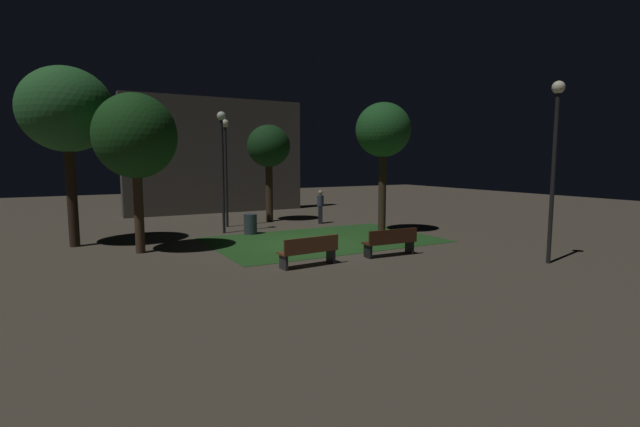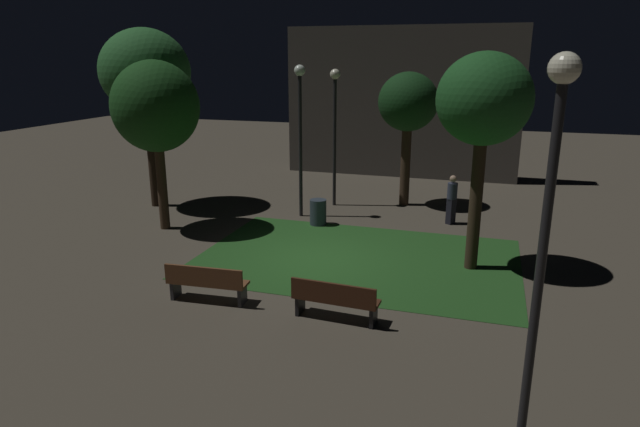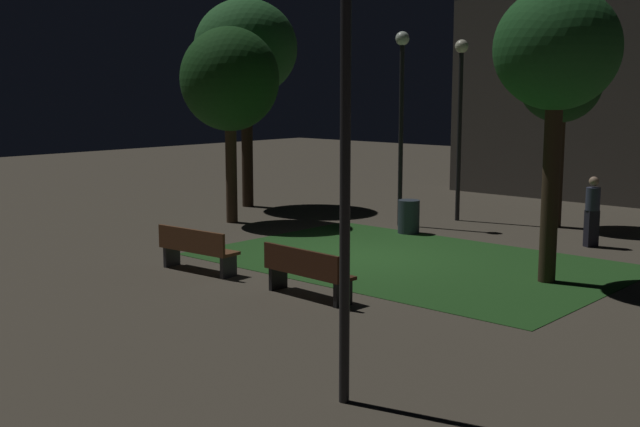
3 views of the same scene
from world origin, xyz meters
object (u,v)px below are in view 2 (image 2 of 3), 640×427
Objects in this scene: bench_lawn_edge at (206,282)px; lamp_post_plaza_east at (300,117)px; pedestrian at (452,198)px; trash_bin at (318,212)px; lamp_post_near_wall at (548,207)px; tree_back_left at (484,102)px; tree_right_canopy at (145,73)px; tree_back_right at (408,104)px; bench_corner at (335,299)px; tree_near_wall at (156,108)px; lamp_post_path_center at (335,115)px.

lamp_post_plaza_east is at bearing 92.20° from bench_lawn_edge.
lamp_post_plaza_east is 5.59m from pedestrian.
pedestrian reaches higher than trash_bin.
tree_back_left is at bearing 97.49° from lamp_post_near_wall.
tree_right_canopy is at bearing 130.49° from bench_lawn_edge.
pedestrian is (1.83, -1.94, -2.80)m from tree_back_right.
bench_lawn_edge is at bearing -95.40° from trash_bin.
tree_back_left reaches higher than trash_bin.
pedestrian is at bearing 18.71° from trash_bin.
tree_back_left is 5.14m from pedestrian.
tree_right_canopy is 7.73m from trash_bin.
tree_back_left is (2.55, 3.85, 3.72)m from bench_corner.
tree_back_left is 1.04× the size of tree_near_wall.
lamp_post_near_wall is (12.20, -9.89, -1.21)m from tree_right_canopy.
tree_near_wall is at bearing -159.66° from pedestrian.
bench_corner reaches higher than trash_bin.
pedestrian is (-0.80, 3.82, -3.35)m from tree_back_left.
lamp_post_plaza_east is at bearing 3.01° from tree_right_canopy.
pedestrian is (4.27, -1.13, -2.42)m from lamp_post_path_center.
tree_right_canopy is at bearing 140.97° from lamp_post_near_wall.
lamp_post_near_wall reaches higher than bench_corner.
lamp_post_path_center is (-5.98, 11.89, -0.25)m from lamp_post_near_wall.
trash_bin is at bearing 110.44° from bench_corner.
tree_right_canopy is (-5.80, 6.80, 4.24)m from bench_lawn_edge.
pedestrian is (-1.71, 10.76, -2.67)m from lamp_post_near_wall.
tree_back_right is 2.60m from lamp_post_path_center.
tree_back_left is 1.13× the size of tree_back_right.
lamp_post_path_center is 3.02× the size of pedestrian.
trash_bin is 0.52× the size of pedestrian.
tree_right_canopy is at bearing -162.03° from tree_back_right.
tree_right_canopy is 11.22m from pedestrian.
tree_back_left reaches higher than tree_back_right.
tree_right_canopy is 6.70m from lamp_post_path_center.
lamp_post_plaza_east is (-6.67, 10.18, -0.16)m from lamp_post_near_wall.
bench_lawn_edge is at bearing -106.60° from tree_back_right.
lamp_post_path_center is at bearing 116.69° from lamp_post_near_wall.
tree_right_canopy is 3.86× the size of pedestrian.
tree_back_left is 0.87× the size of tree_right_canopy.
trash_bin is at bearing -42.93° from lamp_post_plaza_east.
pedestrian is (8.63, 3.20, -2.93)m from tree_near_wall.
tree_back_right is at bearing 73.40° from bench_lawn_edge.
bench_corner is 0.35× the size of tree_near_wall.
bench_lawn_edge is 9.00m from pedestrian.
bench_corner is 5.55m from lamp_post_near_wall.
tree_right_canopy is 7.43× the size of trash_bin.
tree_right_canopy reaches higher than lamp_post_near_wall.
tree_right_canopy is 15.75m from lamp_post_near_wall.
bench_corner is at bearing -69.56° from trash_bin.
pedestrian is at bearing 6.69° from lamp_post_plaza_east.
bench_corner is at bearing -123.54° from tree_back_left.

